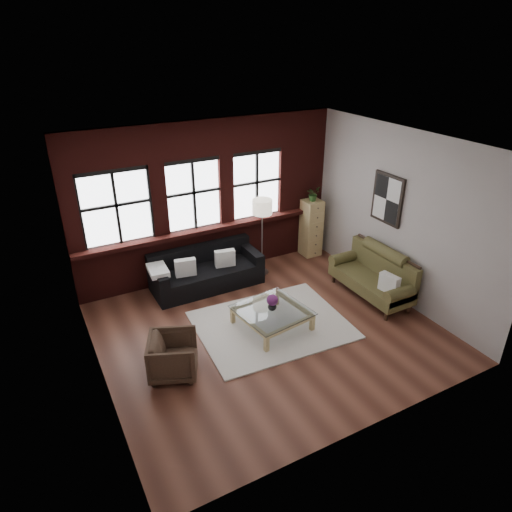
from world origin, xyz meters
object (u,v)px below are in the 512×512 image
coffee_table (272,319)px  drawer_chest (311,228)px  dark_sofa (207,269)px  armchair (173,356)px  vase (272,306)px  vintage_settee (371,275)px  floor_lamp (262,234)px

coffee_table → drawer_chest: 3.11m
coffee_table → drawer_chest: (2.23, 2.11, 0.48)m
drawer_chest → dark_sofa: bearing=-174.8°
armchair → vase: 1.93m
drawer_chest → coffee_table: bearing=-136.7°
vintage_settee → vase: bearing=179.9°
vintage_settee → floor_lamp: 2.34m
coffee_table → vase: (0.00, -0.00, 0.26)m
vase → dark_sofa: bearing=103.2°
vintage_settee → drawer_chest: drawer_chest is taller
vintage_settee → armchair: 4.10m
coffee_table → vase: vase is taller
dark_sofa → vase: (0.44, -1.86, 0.04)m
dark_sofa → vintage_settee: bearing=-35.4°
dark_sofa → armchair: size_ratio=3.07×
vintage_settee → coffee_table: (-2.19, 0.00, -0.30)m
vase → floor_lamp: floor_lamp is taller
armchair → coffee_table: (1.89, 0.33, -0.15)m
vintage_settee → drawer_chest: size_ratio=1.38×
dark_sofa → vase: bearing=-76.8°
armchair → coffee_table: bearing=-57.3°
vintage_settee → floor_lamp: size_ratio=1.00×
vintage_settee → vase: vintage_settee is taller
drawer_chest → floor_lamp: bearing=-169.6°
dark_sofa → coffee_table: bearing=-76.8°
vase → armchair: bearing=-170.2°
vintage_settee → drawer_chest: bearing=88.8°
coffee_table → drawer_chest: bearing=43.3°
armchair → drawer_chest: size_ratio=0.55×
coffee_table → vase: bearing=-14.0°
drawer_chest → vase: bearing=-136.7°
dark_sofa → drawer_chest: bearing=5.2°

